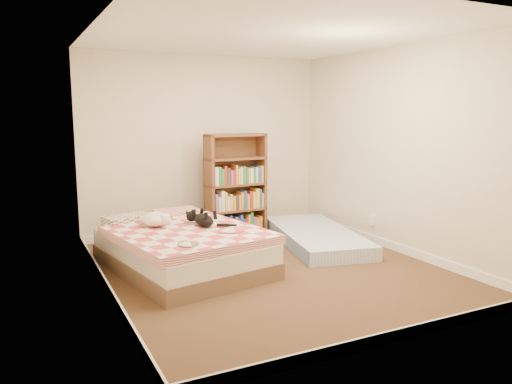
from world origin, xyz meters
name	(u,v)px	position (x,y,z in m)	size (l,w,h in m)	color
room	(271,161)	(0.00, 0.00, 1.20)	(3.51, 4.01, 2.51)	#422C1C
bed	(181,247)	(-0.86, 0.47, 0.23)	(1.68, 2.14, 0.52)	brown
bookshelf	(235,197)	(0.30, 1.61, 0.53)	(0.87, 0.33, 1.42)	#54311D
floor_mattress	(316,237)	(1.05, 0.70, 0.09)	(0.89, 1.97, 0.18)	#7597C4
black_cat	(203,219)	(-0.61, 0.45, 0.53)	(0.31, 0.67, 0.15)	black
white_dog	(156,219)	(-1.09, 0.63, 0.54)	(0.34, 0.37, 0.16)	white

